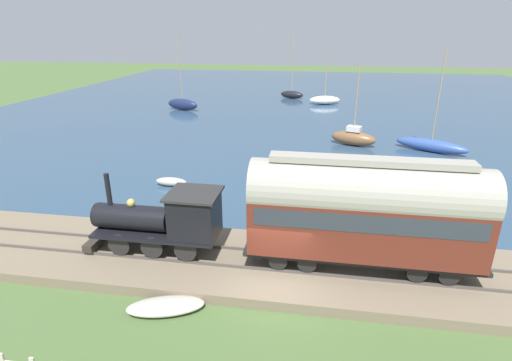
% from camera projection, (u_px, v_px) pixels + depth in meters
% --- Properties ---
extents(ground_plane, '(200.00, 200.00, 0.00)m').
position_uv_depth(ground_plane, '(276.00, 292.00, 15.56)').
color(ground_plane, '#476033').
extents(harbor_water, '(80.00, 80.00, 0.01)m').
position_uv_depth(harbor_water, '(312.00, 100.00, 56.44)').
color(harbor_water, '#2D4760').
rests_on(harbor_water, ground).
extents(rail_embankment, '(5.24, 56.00, 0.55)m').
position_uv_depth(rail_embankment, '(280.00, 267.00, 16.82)').
color(rail_embankment, '#756651').
rests_on(rail_embankment, ground).
extents(steam_locomotive, '(2.01, 5.93, 3.41)m').
position_uv_depth(steam_locomotive, '(167.00, 218.00, 16.87)').
color(steam_locomotive, black).
rests_on(steam_locomotive, rail_embankment).
extents(passenger_coach, '(2.23, 9.23, 4.64)m').
position_uv_depth(passenger_coach, '(365.00, 209.00, 15.29)').
color(passenger_coach, black).
rests_on(passenger_coach, rail_embankment).
extents(sailboat_white, '(2.59, 4.38, 5.68)m').
position_uv_depth(sailboat_white, '(325.00, 100.00, 53.49)').
color(sailboat_white, white).
rests_on(sailboat_white, harbor_water).
extents(sailboat_navy, '(2.41, 4.50, 9.19)m').
position_uv_depth(sailboat_navy, '(183.00, 104.00, 49.63)').
color(sailboat_navy, '#192347').
rests_on(sailboat_navy, harbor_water).
extents(sailboat_black, '(2.38, 3.72, 9.37)m').
position_uv_depth(sailboat_black, '(292.00, 94.00, 57.94)').
color(sailboat_black, black).
rests_on(sailboat_black, harbor_water).
extents(sailboat_blue, '(3.75, 5.63, 8.20)m').
position_uv_depth(sailboat_blue, '(431.00, 145.00, 32.99)').
color(sailboat_blue, '#335199').
rests_on(sailboat_blue, harbor_water).
extents(sailboat_brown, '(2.62, 4.15, 6.87)m').
position_uv_depth(sailboat_brown, '(353.00, 137.00, 34.74)').
color(sailboat_brown, brown).
rests_on(sailboat_brown, harbor_water).
extents(rowboat_off_pier, '(0.88, 2.53, 0.44)m').
position_uv_depth(rowboat_off_pier, '(363.00, 185.00, 25.51)').
color(rowboat_off_pier, '#B7B2A3').
rests_on(rowboat_off_pier, harbor_water).
extents(rowboat_far_out, '(0.72, 2.06, 0.56)m').
position_uv_depth(rowboat_far_out, '(171.00, 182.00, 25.90)').
color(rowboat_far_out, '#B7B2A3').
rests_on(rowboat_far_out, harbor_water).
extents(beached_dinghy, '(1.88, 3.00, 0.44)m').
position_uv_depth(beached_dinghy, '(166.00, 306.00, 14.43)').
color(beached_dinghy, '#B7B2A3').
rests_on(beached_dinghy, ground).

